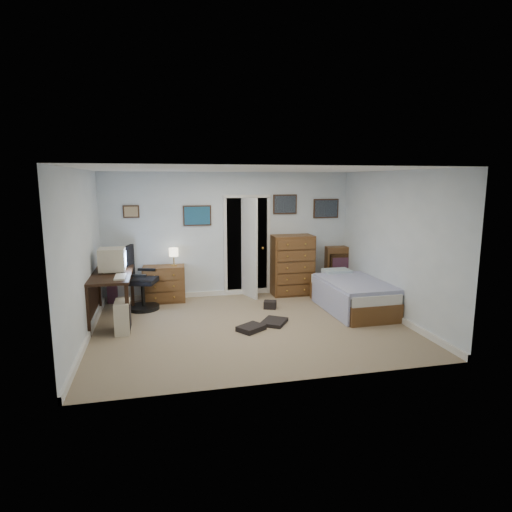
{
  "coord_description": "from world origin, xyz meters",
  "views": [
    {
      "loc": [
        -1.39,
        -6.49,
        2.34
      ],
      "look_at": [
        0.16,
        0.3,
        1.1
      ],
      "focal_mm": 30.0,
      "sensor_mm": 36.0,
      "label": 1
    }
  ],
  "objects": [
    {
      "name": "floor",
      "position": [
        0.0,
        0.0,
        -0.01
      ],
      "size": [
        5.0,
        4.0,
        0.02
      ],
      "primitive_type": "cube",
      "color": "gray",
      "rests_on": "ground"
    },
    {
      "name": "computer_desk",
      "position": [
        -2.3,
        0.73,
        0.64
      ],
      "size": [
        0.66,
        1.43,
        0.83
      ],
      "rotation": [
        0.0,
        0.0,
        0.0
      ],
      "color": "black",
      "rests_on": "floor"
    },
    {
      "name": "crt_monitor",
      "position": [
        -2.18,
        0.88,
        1.03
      ],
      "size": [
        0.43,
        0.4,
        0.4
      ],
      "rotation": [
        0.0,
        0.0,
        0.0
      ],
      "color": "beige",
      "rests_on": "computer_desk"
    },
    {
      "name": "keyboard",
      "position": [
        -2.02,
        0.38,
        0.84
      ],
      "size": [
        0.17,
        0.44,
        0.03
      ],
      "primitive_type": "cube",
      "rotation": [
        0.0,
        0.0,
        0.0
      ],
      "color": "beige",
      "rests_on": "computer_desk"
    },
    {
      "name": "pc_tower",
      "position": [
        -2.0,
        0.18,
        0.25
      ],
      "size": [
        0.23,
        0.46,
        0.5
      ],
      "rotation": [
        0.0,
        0.0,
        0.0
      ],
      "color": "beige",
      "rests_on": "floor"
    },
    {
      "name": "office_chair",
      "position": [
        -1.79,
        1.36,
        0.45
      ],
      "size": [
        0.71,
        0.71,
        1.18
      ],
      "rotation": [
        0.0,
        0.0,
        -0.29
      ],
      "color": "black",
      "rests_on": "floor"
    },
    {
      "name": "media_stack",
      "position": [
        -2.32,
        1.92,
        0.43
      ],
      "size": [
        0.18,
        0.18,
        0.86
      ],
      "primitive_type": "cube",
      "rotation": [
        0.0,
        0.0,
        -0.05
      ],
      "color": "maroon",
      "rests_on": "floor"
    },
    {
      "name": "low_dresser",
      "position": [
        -1.34,
        1.77,
        0.35
      ],
      "size": [
        0.82,
        0.44,
        0.71
      ],
      "primitive_type": "cube",
      "rotation": [
        0.0,
        0.0,
        -0.05
      ],
      "color": "brown",
      "rests_on": "floor"
    },
    {
      "name": "table_lamp",
      "position": [
        -1.14,
        1.77,
        0.96
      ],
      "size": [
        0.19,
        0.19,
        0.34
      ],
      "rotation": [
        0.0,
        0.0,
        -0.05
      ],
      "color": "gold",
      "rests_on": "low_dresser"
    },
    {
      "name": "doorway",
      "position": [
        0.35,
        2.27,
        1.0
      ],
      "size": [
        0.96,
        1.12,
        2.05
      ],
      "color": "black",
      "rests_on": "floor"
    },
    {
      "name": "tall_dresser",
      "position": [
        1.25,
        1.75,
        0.62
      ],
      "size": [
        0.84,
        0.5,
        1.23
      ],
      "primitive_type": "cube",
      "rotation": [
        0.0,
        0.0,
        -0.01
      ],
      "color": "brown",
      "rests_on": "floor"
    },
    {
      "name": "headboard_bookcase",
      "position": [
        2.57,
        1.86,
        0.5
      ],
      "size": [
        1.06,
        0.33,
        0.95
      ],
      "rotation": [
        0.0,
        0.0,
        -0.06
      ],
      "color": "brown",
      "rests_on": "floor"
    },
    {
      "name": "bed",
      "position": [
        1.99,
        0.48,
        0.29
      ],
      "size": [
        1.03,
        1.87,
        0.61
      ],
      "rotation": [
        0.0,
        0.0,
        0.02
      ],
      "color": "brown",
      "rests_on": "floor"
    },
    {
      "name": "wall_posters",
      "position": [
        0.57,
        1.98,
        1.75
      ],
      "size": [
        4.38,
        0.04,
        0.6
      ],
      "color": "#331E11",
      "rests_on": "floor"
    },
    {
      "name": "floor_clutter",
      "position": [
        0.26,
        0.13,
        0.04
      ],
      "size": [
        0.98,
        1.44,
        0.14
      ],
      "rotation": [
        0.0,
        0.0,
        0.18
      ],
      "color": "black",
      "rests_on": "floor"
    }
  ]
}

